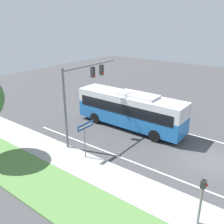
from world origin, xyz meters
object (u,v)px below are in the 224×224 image
signal_gantry (81,88)px  street_sign (85,133)px  bus (130,109)px  pedestrian_signal (202,195)px

signal_gantry → street_sign: signal_gantry is taller
bus → signal_gantry: signal_gantry is taller
pedestrian_signal → street_sign: 9.25m
pedestrian_signal → bus: bearing=49.7°
signal_gantry → pedestrian_signal: 12.29m
pedestrian_signal → signal_gantry: bearing=72.8°
street_sign → signal_gantry: bearing=47.0°
pedestrian_signal → street_sign: street_sign is taller
pedestrian_signal → street_sign: size_ratio=0.95×
signal_gantry → street_sign: bearing=-133.0°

